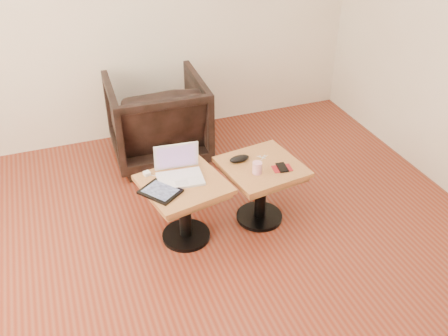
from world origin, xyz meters
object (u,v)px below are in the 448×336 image
object	(u,v)px
side_table_right	(261,179)
striped_cup	(257,168)
side_table_left	(184,197)
laptop	(179,171)
armchair	(157,119)

from	to	relation	value
side_table_right	striped_cup	xyz separation A→B (m)	(-0.08, -0.09, 0.17)
side_table_left	striped_cup	distance (m)	0.55
laptop	side_table_right	bearing A→B (deg)	-0.37
side_table_left	armchair	bearing A→B (deg)	73.28
armchair	laptop	bearing A→B (deg)	86.57
side_table_left	armchair	world-z (taller)	armchair
side_table_right	striped_cup	bearing A→B (deg)	-139.96
side_table_left	laptop	bearing A→B (deg)	83.38
side_table_left	laptop	distance (m)	0.18
side_table_left	laptop	world-z (taller)	laptop
striped_cup	side_table_left	bearing A→B (deg)	172.34
side_table_right	armchair	distance (m)	1.27
side_table_right	laptop	size ratio (longest dim) A/B	1.83
laptop	side_table_left	bearing A→B (deg)	-79.51
side_table_left	striped_cup	world-z (taller)	striped_cup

